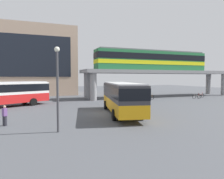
# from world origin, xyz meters

# --- Properties ---
(ground_plane) EXTENTS (120.00, 120.00, 0.00)m
(ground_plane) POSITION_xyz_m (0.00, 10.00, 0.00)
(ground_plane) COLOR #47494F
(elevated_platform) EXTENTS (31.20, 5.80, 5.15)m
(elevated_platform) POSITION_xyz_m (16.84, 14.82, 4.41)
(elevated_platform) COLOR gray
(elevated_platform) RESTS_ON ground_plane
(train) EXTENTS (22.97, 2.96, 3.84)m
(train) POSITION_xyz_m (14.99, 14.82, 7.11)
(train) COLOR #26723F
(train) RESTS_ON elevated_platform
(bus_main) EXTENTS (4.94, 11.33, 3.22)m
(bus_main) POSITION_xyz_m (1.48, -1.09, 1.99)
(bus_main) COLOR orange
(bus_main) RESTS_ON ground_plane
(bus_secondary) EXTENTS (10.94, 7.42, 3.22)m
(bus_secondary) POSITION_xyz_m (-10.18, 8.99, 1.99)
(bus_secondary) COLOR red
(bus_secondary) RESTS_ON ground_plane
(bicycle_red) EXTENTS (1.79, 0.15, 1.04)m
(bicycle_red) POSITION_xyz_m (22.78, 10.43, 0.36)
(bicycle_red) COLOR black
(bicycle_red) RESTS_ON ground_plane
(bicycle_brown) EXTENTS (1.79, 0.09, 1.04)m
(bicycle_brown) POSITION_xyz_m (11.70, 10.45, 0.36)
(bicycle_brown) COLOR black
(bicycle_brown) RESTS_ON ground_plane
(bicycle_silver) EXTENTS (1.78, 0.29, 1.04)m
(bicycle_silver) POSITION_xyz_m (20.40, 8.84, 0.36)
(bicycle_silver) COLOR black
(bicycle_silver) RESTS_ON ground_plane
(bicycle_orange) EXTENTS (1.79, 0.13, 1.04)m
(bicycle_orange) POSITION_xyz_m (9.10, 8.38, 0.36)
(bicycle_orange) COLOR black
(bicycle_orange) RESTS_ON ground_plane
(bicycle_green) EXTENTS (1.76, 0.44, 1.04)m
(bicycle_green) POSITION_xyz_m (5.97, 9.02, 0.36)
(bicycle_green) COLOR black
(bicycle_green) RESTS_ON ground_plane
(pedestrian_walking_across) EXTENTS (0.42, 0.48, 1.59)m
(pedestrian_walking_across) POSITION_xyz_m (-9.09, -2.64, 0.74)
(pedestrian_walking_across) COLOR #26262D
(pedestrian_walking_across) RESTS_ON ground_plane
(lamp_post) EXTENTS (0.36, 0.36, 5.83)m
(lamp_post) POSITION_xyz_m (-5.45, -6.07, 3.47)
(lamp_post) COLOR #3F3F44
(lamp_post) RESTS_ON ground_plane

